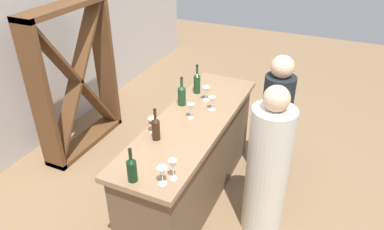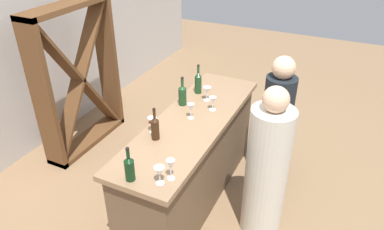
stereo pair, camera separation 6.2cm
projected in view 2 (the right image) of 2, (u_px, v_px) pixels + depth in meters
name	position (u px, v px, depth m)	size (l,w,h in m)	color
ground_plane	(192.00, 195.00, 3.83)	(12.00, 12.00, 0.00)	#846647
back_wall	(10.00, 39.00, 3.94)	(8.00, 0.10, 2.80)	#BCB7B2
bar_counter	(192.00, 160.00, 3.59)	(2.08, 0.63, 0.94)	brown
wine_rack	(78.00, 79.00, 4.26)	(1.18, 0.28, 1.76)	brown
wine_bottle_leftmost_dark_green	(129.00, 168.00, 2.58)	(0.07, 0.07, 0.28)	black
wine_bottle_second_left_amber_brown	(155.00, 127.00, 3.03)	(0.07, 0.07, 0.30)	#331E0F
wine_bottle_center_olive_green	(182.00, 94.00, 3.55)	(0.08, 0.08, 0.30)	#193D1E
wine_bottle_second_right_olive_green	(198.00, 82.00, 3.77)	(0.07, 0.07, 0.32)	#193D1E
wine_glass_near_left	(171.00, 165.00, 2.58)	(0.06, 0.06, 0.17)	white
wine_glass_near_center	(159.00, 172.00, 2.54)	(0.08, 0.08, 0.15)	white
wine_glass_near_right	(213.00, 101.00, 3.47)	(0.07, 0.07, 0.14)	white
wine_glass_far_left	(191.00, 108.00, 3.33)	(0.06, 0.06, 0.15)	white
wine_glass_far_center	(207.00, 91.00, 3.63)	(0.08, 0.08, 0.15)	white
wine_glass_far_right	(152.00, 122.00, 3.12)	(0.08, 0.08, 0.15)	white
person_left_guest	(266.00, 170.00, 3.13)	(0.48, 0.48, 1.48)	beige
person_center_guest	(276.00, 125.00, 3.76)	(0.35, 0.35, 1.44)	black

